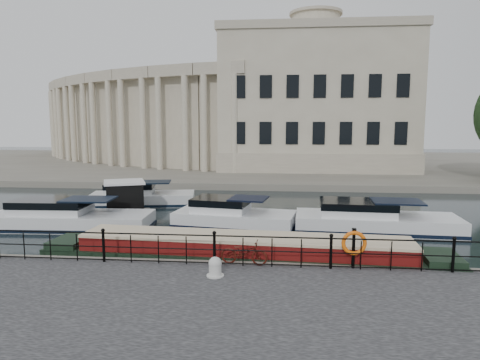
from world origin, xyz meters
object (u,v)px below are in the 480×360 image
Objects in this scene: life_ring_post at (354,244)px; narrowboat at (244,257)px; mooring_bollard at (215,267)px; harbour_hut at (125,200)px; bicycle at (244,252)px.

life_ring_post is 4.30m from narrowboat.
harbour_hut is at bearing 122.82° from mooring_bollard.
life_ring_post is (4.59, 1.17, 0.57)m from mooring_bollard.
harbour_hut is (-11.66, 9.79, -0.46)m from life_ring_post.
bicycle is 12.54m from harbour_hut.
mooring_bollard is 2.82m from narrowboat.
life_ring_post reaches higher than mooring_bollard.
mooring_bollard is 4.77m from life_ring_post.
mooring_bollard is 0.04× the size of narrowboat.
harbour_hut is (-7.07, 10.97, 0.10)m from mooring_bollard.
life_ring_post is at bearing -17.73° from narrowboat.
narrowboat is at bearing 75.45° from mooring_bollard.
harbour_hut reaches higher than bicycle.
bicycle is at bearing -73.52° from harbour_hut.
narrowboat is at bearing -69.42° from harbour_hut.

